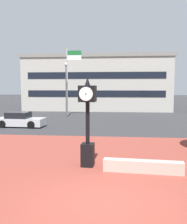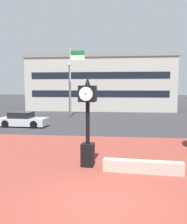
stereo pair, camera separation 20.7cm
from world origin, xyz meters
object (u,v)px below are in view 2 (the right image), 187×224
(street_clock, at_px, (88,121))
(civic_building, at_px, (103,83))
(car_street_mid, at_px, (23,120))
(street_lamp_post, at_px, (69,84))
(flagpole_primary, at_px, (72,75))

(street_clock, height_order, civic_building, civic_building)
(car_street_mid, height_order, civic_building, civic_building)
(civic_building, height_order, street_lamp_post, civic_building)
(street_clock, bearing_deg, flagpole_primary, 107.21)
(car_street_mid, bearing_deg, flagpole_primary, 165.78)
(flagpole_primary, distance_m, street_lamp_post, 1.63)
(civic_building, bearing_deg, flagpole_primary, -102.74)
(street_lamp_post, bearing_deg, civic_building, 78.04)
(flagpole_primary, relative_size, civic_building, 0.37)
(flagpole_primary, relative_size, street_lamp_post, 1.29)
(car_street_mid, distance_m, flagpole_primary, 10.01)
(street_lamp_post, bearing_deg, flagpole_primary, 85.35)
(street_clock, bearing_deg, car_street_mid, 128.50)
(car_street_mid, relative_size, street_lamp_post, 0.68)
(flagpole_primary, bearing_deg, civic_building, 77.26)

